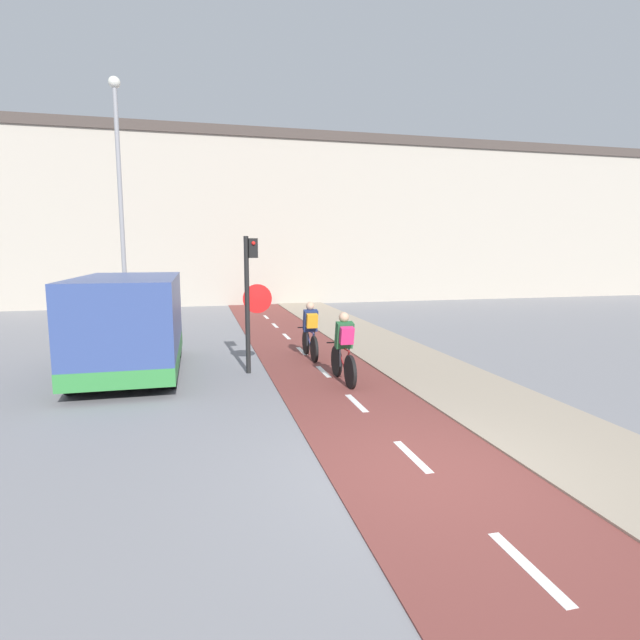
# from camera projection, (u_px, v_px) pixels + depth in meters

# --- Properties ---
(ground_plane) EXTENTS (120.00, 120.00, 0.00)m
(ground_plane) POSITION_uv_depth(u_px,v_px,m) (428.00, 473.00, 6.40)
(ground_plane) COLOR gray
(bike_lane) EXTENTS (2.57, 60.00, 0.02)m
(bike_lane) POSITION_uv_depth(u_px,v_px,m) (428.00, 472.00, 6.41)
(bike_lane) COLOR brown
(bike_lane) RESTS_ON ground_plane
(sidewalk_strip) EXTENTS (2.40, 60.00, 0.05)m
(sidewalk_strip) POSITION_uv_depth(u_px,v_px,m) (591.00, 453.00, 6.98)
(sidewalk_strip) COLOR gray
(sidewalk_strip) RESTS_ON ground_plane
(building_row_background) EXTENTS (60.00, 5.20, 9.03)m
(building_row_background) POSITION_uv_depth(u_px,v_px,m) (247.00, 220.00, 28.01)
(building_row_background) COLOR #B2A899
(building_row_background) RESTS_ON ground_plane
(traffic_light_pole) EXTENTS (0.67, 0.25, 3.16)m
(traffic_light_pole) POSITION_uv_depth(u_px,v_px,m) (251.00, 289.00, 11.40)
(traffic_light_pole) COLOR black
(traffic_light_pole) RESTS_ON ground_plane
(street_lamp_far) EXTENTS (0.36, 0.36, 8.14)m
(street_lamp_far) POSITION_uv_depth(u_px,v_px,m) (120.00, 186.00, 15.71)
(street_lamp_far) COLOR gray
(street_lamp_far) RESTS_ON ground_plane
(cyclist_near) EXTENTS (0.46, 1.75, 1.54)m
(cyclist_near) POSITION_uv_depth(u_px,v_px,m) (344.00, 350.00, 10.68)
(cyclist_near) COLOR black
(cyclist_near) RESTS_ON ground_plane
(cyclist_far) EXTENTS (0.46, 1.68, 1.51)m
(cyclist_far) POSITION_uv_depth(u_px,v_px,m) (310.00, 332.00, 13.10)
(cyclist_far) COLOR black
(cyclist_far) RESTS_ON ground_plane
(van) EXTENTS (2.15, 4.72, 2.25)m
(van) POSITION_uv_depth(u_px,v_px,m) (130.00, 326.00, 11.47)
(van) COLOR #334784
(van) RESTS_ON ground_plane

